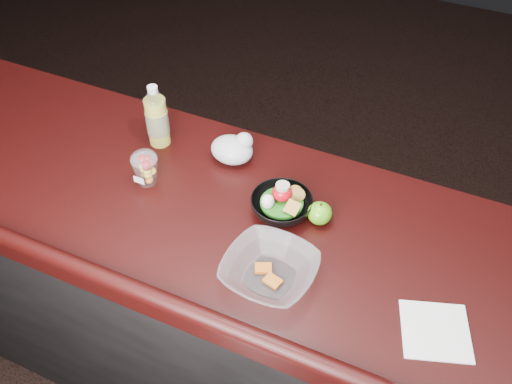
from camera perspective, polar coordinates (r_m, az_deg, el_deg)
counter at (r=2.02m, az=-0.35°, el=-12.40°), size 4.06×0.71×1.02m
lemonade_bottle at (r=1.83m, az=-9.86°, el=7.11°), size 0.07×0.07×0.22m
fruit_cup at (r=1.71m, az=-11.01°, el=2.44°), size 0.08×0.08×0.11m
green_apple at (r=1.60m, az=6.40°, el=-2.12°), size 0.07×0.07×0.07m
plastic_bag at (r=1.77m, az=-2.26°, el=4.36°), size 0.14×0.11×0.10m
snack_bowl at (r=1.61m, az=2.54°, el=-1.23°), size 0.23×0.23×0.10m
takeout_bowl at (r=1.46m, az=1.36°, el=-7.84°), size 0.25×0.25×0.06m
paper_napkin at (r=1.46m, az=17.51°, el=-13.11°), size 0.20×0.20×0.00m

